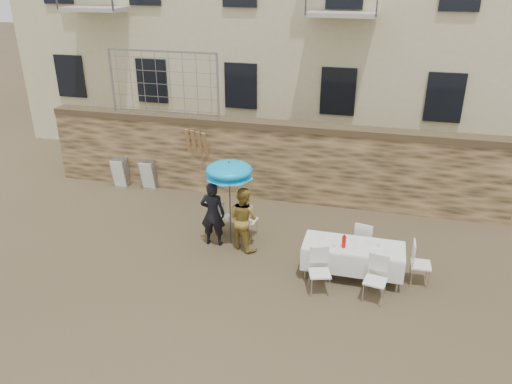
% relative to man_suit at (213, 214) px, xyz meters
% --- Properties ---
extents(ground, '(80.00, 80.00, 0.00)m').
position_rel_man_suit_xyz_m(ground, '(0.60, -2.01, -0.81)').
color(ground, brown).
rests_on(ground, ground).
extents(stone_wall, '(13.00, 0.50, 2.20)m').
position_rel_man_suit_xyz_m(stone_wall, '(0.60, 2.99, 0.29)').
color(stone_wall, brown).
rests_on(stone_wall, ground).
extents(chain_link_fence, '(3.20, 0.06, 1.80)m').
position_rel_man_suit_xyz_m(chain_link_fence, '(-2.40, 2.99, 2.29)').
color(chain_link_fence, gray).
rests_on(chain_link_fence, stone_wall).
extents(man_suit, '(0.62, 0.44, 1.61)m').
position_rel_man_suit_xyz_m(man_suit, '(0.00, 0.00, 0.00)').
color(man_suit, black).
rests_on(man_suit, ground).
extents(woman_dress, '(0.94, 0.87, 1.55)m').
position_rel_man_suit_xyz_m(woman_dress, '(0.75, 0.00, -0.03)').
color(woman_dress, gold).
rests_on(woman_dress, ground).
extents(umbrella, '(1.12, 1.12, 1.97)m').
position_rel_man_suit_xyz_m(umbrella, '(0.40, 0.10, 1.05)').
color(umbrella, '#3F3F44').
rests_on(umbrella, ground).
extents(couple_chair_left, '(0.52, 0.52, 0.96)m').
position_rel_man_suit_xyz_m(couple_chair_left, '(0.00, 0.55, -0.33)').
color(couple_chair_left, white).
rests_on(couple_chair_left, ground).
extents(couple_chair_right, '(0.52, 0.52, 0.96)m').
position_rel_man_suit_xyz_m(couple_chair_right, '(0.70, 0.55, -0.33)').
color(couple_chair_right, white).
rests_on(couple_chair_right, ground).
extents(banquet_table, '(2.10, 0.85, 0.78)m').
position_rel_man_suit_xyz_m(banquet_table, '(3.33, -0.58, -0.08)').
color(banquet_table, white).
rests_on(banquet_table, ground).
extents(soda_bottle, '(0.09, 0.09, 0.26)m').
position_rel_man_suit_xyz_m(soda_bottle, '(3.13, -0.73, 0.10)').
color(soda_bottle, red).
rests_on(soda_bottle, banquet_table).
extents(table_chair_front_left, '(0.60, 0.60, 0.96)m').
position_rel_man_suit_xyz_m(table_chair_front_left, '(2.73, -1.33, -0.33)').
color(table_chair_front_left, white).
rests_on(table_chair_front_left, ground).
extents(table_chair_front_right, '(0.56, 0.56, 0.96)m').
position_rel_man_suit_xyz_m(table_chair_front_right, '(3.83, -1.33, -0.33)').
color(table_chair_front_right, white).
rests_on(table_chair_front_right, ground).
extents(table_chair_back, '(0.57, 0.57, 0.96)m').
position_rel_man_suit_xyz_m(table_chair_back, '(3.53, 0.22, -0.33)').
color(table_chair_back, white).
rests_on(table_chair_back, ground).
extents(table_chair_side, '(0.49, 0.49, 0.96)m').
position_rel_man_suit_xyz_m(table_chair_side, '(4.73, -0.48, -0.33)').
color(table_chair_side, white).
rests_on(table_chair_side, ground).
extents(chair_stack_left, '(0.46, 0.47, 0.92)m').
position_rel_man_suit_xyz_m(chair_stack_left, '(-3.83, 2.74, -0.35)').
color(chair_stack_left, white).
rests_on(chair_stack_left, ground).
extents(chair_stack_right, '(0.46, 0.40, 0.92)m').
position_rel_man_suit_xyz_m(chair_stack_right, '(-2.93, 2.74, -0.35)').
color(chair_stack_right, white).
rests_on(chair_stack_right, ground).
extents(wood_planks, '(0.70, 0.20, 2.00)m').
position_rel_man_suit_xyz_m(wood_planks, '(-1.33, 2.81, 0.19)').
color(wood_planks, '#A37749').
rests_on(wood_planks, ground).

